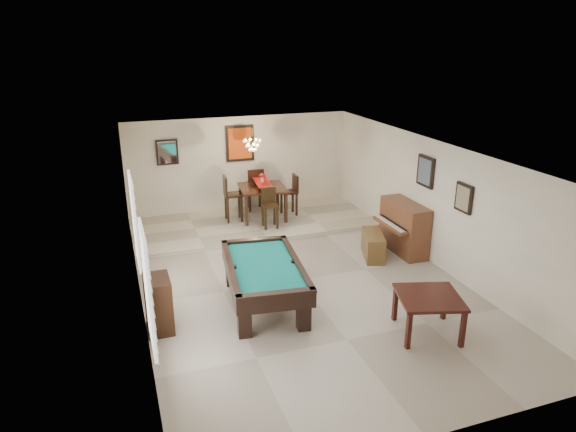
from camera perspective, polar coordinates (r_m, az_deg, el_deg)
ground_plane at (r=10.29m, az=1.11°, el=-7.16°), size 6.00×9.00×0.02m
wall_back at (r=13.90m, az=-5.33°, el=5.65°), size 6.00×0.04×2.60m
wall_front at (r=6.18m, az=16.26°, el=-13.70°), size 6.00×0.04×2.60m
wall_left at (r=9.23m, az=-16.60°, el=-2.34°), size 0.04×9.00×2.60m
wall_right at (r=11.13m, az=15.81°, el=1.45°), size 0.04×9.00×2.60m
ceiling at (r=9.41m, az=1.21°, el=7.19°), size 6.00×9.00×0.04m
dining_step at (r=13.11m, az=-3.82°, el=-0.84°), size 6.00×2.50×0.12m
window_left_front at (r=7.18m, az=-15.34°, el=-7.79°), size 0.06×1.00×1.70m
window_left_rear at (r=9.76m, az=-16.70°, el=-0.53°), size 0.06×1.00×1.70m
pool_table at (r=9.23m, az=-2.63°, el=-7.67°), size 1.55×2.49×0.78m
square_table at (r=8.74m, az=15.25°, el=-10.51°), size 1.21×1.21×0.67m
upright_piano at (r=11.62m, az=12.20°, el=-1.31°), size 0.76×1.36×1.14m
piano_bench at (r=11.35m, az=9.43°, el=-3.23°), size 0.68×1.05×0.54m
apothecary_chest at (r=8.73m, az=-14.19°, el=-9.47°), size 0.41×0.62×0.93m
dining_table at (r=13.20m, az=-2.84°, el=1.78°), size 1.26×1.26×0.95m
flower_vase at (r=13.04m, az=-2.88°, el=4.26°), size 0.17×0.17×0.23m
dining_chair_south at (r=12.50m, az=-2.01°, el=0.86°), size 0.39×0.39×0.99m
dining_chair_north at (r=13.82m, az=-3.73°, el=3.03°), size 0.46×0.46×1.16m
dining_chair_west at (r=13.03m, az=-6.10°, el=1.97°), size 0.46×0.46×1.17m
dining_chair_east at (r=13.41m, az=0.10°, el=2.35°), size 0.40×0.40×1.07m
chandelier at (r=12.48m, az=-3.98°, el=8.33°), size 0.44×0.44×0.60m
back_painting at (r=13.74m, az=-5.37°, el=8.05°), size 0.75×0.06×0.95m
back_mirror at (r=13.44m, az=-13.29°, el=6.92°), size 0.55×0.06×0.65m
right_picture_upper at (r=11.18m, az=15.05°, el=4.81°), size 0.06×0.55×0.65m
right_picture_lower at (r=10.23m, az=18.96°, el=1.91°), size 0.06×0.45×0.55m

